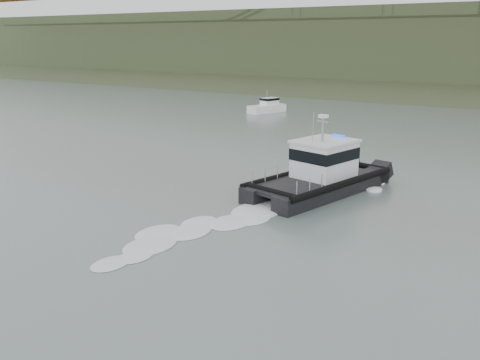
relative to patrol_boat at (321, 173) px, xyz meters
The scene contains 3 objects.
ground 15.45m from the patrol_boat, 103.31° to the right, with size 400.00×400.00×0.00m, color slate.
patrol_boat is the anchor object (origin of this frame).
motorboat 43.59m from the patrol_boat, 125.26° to the left, with size 3.84×6.59×3.44m.
Camera 1 is at (19.13, -19.73, 10.89)m, focal length 40.00 mm.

